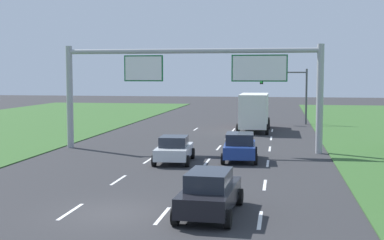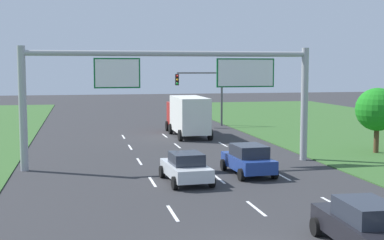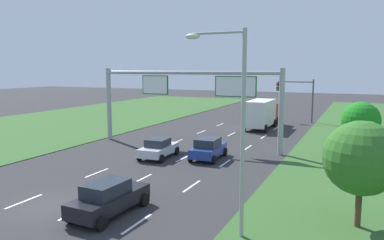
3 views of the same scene
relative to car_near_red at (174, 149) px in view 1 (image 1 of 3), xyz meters
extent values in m
plane|color=#2D2D30|center=(0.11, -11.48, -0.77)|extent=(200.00, 200.00, 0.00)
cube|color=white|center=(-1.64, -11.48, -0.76)|extent=(0.14, 2.40, 0.01)
cube|color=white|center=(-1.64, -5.48, -0.76)|extent=(0.14, 2.40, 0.01)
cube|color=white|center=(-1.64, 0.52, -0.76)|extent=(0.14, 2.40, 0.01)
cube|color=white|center=(-1.64, 6.52, -0.76)|extent=(0.14, 2.40, 0.01)
cube|color=white|center=(-1.64, 12.52, -0.76)|extent=(0.14, 2.40, 0.01)
cube|color=white|center=(-1.64, 18.52, -0.76)|extent=(0.14, 2.40, 0.01)
cube|color=white|center=(1.86, -11.48, -0.76)|extent=(0.14, 2.40, 0.01)
cube|color=white|center=(1.86, -5.48, -0.76)|extent=(0.14, 2.40, 0.01)
cube|color=white|center=(1.86, 0.52, -0.76)|extent=(0.14, 2.40, 0.01)
cube|color=white|center=(1.86, 6.52, -0.76)|extent=(0.14, 2.40, 0.01)
cube|color=white|center=(1.86, 12.52, -0.76)|extent=(0.14, 2.40, 0.01)
cube|color=white|center=(1.86, 18.52, -0.76)|extent=(0.14, 2.40, 0.01)
cube|color=white|center=(5.36, -11.48, -0.76)|extent=(0.14, 2.40, 0.01)
cube|color=white|center=(5.36, -5.48, -0.76)|extent=(0.14, 2.40, 0.01)
cube|color=white|center=(5.36, 0.52, -0.76)|extent=(0.14, 2.40, 0.01)
cube|color=white|center=(5.36, 6.52, -0.76)|extent=(0.14, 2.40, 0.01)
cube|color=white|center=(5.36, 12.52, -0.76)|extent=(0.14, 2.40, 0.01)
cube|color=white|center=(5.36, 18.52, -0.76)|extent=(0.14, 2.40, 0.01)
cube|color=silver|center=(0.00, 0.03, -0.13)|extent=(2.04, 4.07, 0.63)
cube|color=#232833|center=(0.01, -0.09, 0.48)|extent=(1.61, 1.88, 0.58)
cylinder|color=black|center=(-1.01, 1.41, -0.45)|extent=(0.26, 0.65, 0.64)
cylinder|color=black|center=(0.84, 1.52, -0.45)|extent=(0.26, 0.65, 0.64)
cylinder|color=black|center=(-0.84, -1.46, -0.45)|extent=(0.26, 0.65, 0.64)
cylinder|color=black|center=(1.01, -1.35, -0.45)|extent=(0.26, 0.65, 0.64)
cube|color=black|center=(3.53, -11.02, -0.09)|extent=(1.95, 4.47, 0.70)
cube|color=#232833|center=(3.52, -11.24, 0.57)|extent=(1.54, 2.24, 0.62)
cylinder|color=black|center=(2.71, -9.34, -0.45)|extent=(0.25, 0.65, 0.64)
cylinder|color=black|center=(4.50, -9.42, -0.45)|extent=(0.25, 0.65, 0.64)
cylinder|color=black|center=(2.56, -12.62, -0.45)|extent=(0.25, 0.65, 0.64)
cylinder|color=black|center=(4.34, -12.71, -0.45)|extent=(0.25, 0.65, 0.64)
cube|color=navy|center=(3.70, 1.30, -0.10)|extent=(1.99, 4.11, 0.69)
cube|color=#232833|center=(3.71, 1.15, 0.56)|extent=(1.69, 2.15, 0.64)
cylinder|color=black|center=(2.71, 2.71, -0.45)|extent=(0.25, 0.65, 0.64)
cylinder|color=black|center=(4.54, 2.80, -0.45)|extent=(0.25, 0.65, 0.64)
cylinder|color=black|center=(2.85, -0.21, -0.45)|extent=(0.25, 0.65, 0.64)
cylinder|color=black|center=(4.69, -0.12, -0.45)|extent=(0.25, 0.65, 0.64)
cube|color=#B21E19|center=(3.77, 21.38, 0.78)|extent=(2.20, 2.10, 2.20)
cube|color=silver|center=(3.76, 17.26, 1.13)|extent=(2.37, 5.84, 2.89)
cylinder|color=black|center=(2.64, 21.88, -0.32)|extent=(0.28, 0.90, 0.90)
cylinder|color=black|center=(4.90, 21.88, -0.32)|extent=(0.28, 0.90, 0.90)
cylinder|color=black|center=(2.55, 19.58, -0.32)|extent=(0.28, 0.90, 0.90)
cylinder|color=black|center=(4.97, 19.58, -0.32)|extent=(0.28, 0.90, 0.90)
cylinder|color=black|center=(2.54, 14.95, -0.32)|extent=(0.28, 0.90, 0.90)
cylinder|color=black|center=(4.96, 14.94, -0.32)|extent=(0.28, 0.90, 0.90)
cylinder|color=#9EA0A5|center=(-8.29, 4.92, 2.73)|extent=(0.44, 0.44, 7.00)
cylinder|color=#9EA0A5|center=(8.51, 4.92, 2.73)|extent=(0.44, 0.44, 7.00)
cylinder|color=#9EA0A5|center=(0.11, 4.92, 5.83)|extent=(16.80, 0.32, 0.32)
cube|color=#0C5B28|center=(-3.04, 4.92, 4.70)|extent=(2.65, 0.12, 1.74)
cube|color=white|center=(-3.04, 4.85, 4.70)|extent=(2.49, 0.01, 1.58)
cube|color=#0C5B28|center=(4.66, 4.92, 4.70)|extent=(3.60, 0.12, 1.74)
cube|color=white|center=(4.66, 4.85, 4.70)|extent=(3.44, 0.01, 1.58)
cylinder|color=#47494F|center=(8.62, 25.03, 2.03)|extent=(0.20, 0.20, 5.60)
cylinder|color=#47494F|center=(6.37, 25.03, 4.48)|extent=(4.50, 0.14, 0.14)
cube|color=black|center=(4.12, 25.03, 3.83)|extent=(0.32, 0.36, 1.10)
sphere|color=red|center=(4.12, 24.83, 4.20)|extent=(0.22, 0.22, 0.22)
sphere|color=orange|center=(4.12, 24.83, 3.83)|extent=(0.22, 0.22, 0.22)
sphere|color=green|center=(4.12, 24.83, 3.46)|extent=(0.22, 0.22, 0.22)
camera|label=1|loc=(5.98, -29.97, 4.35)|focal=50.00mm
camera|label=2|loc=(-5.21, -26.06, 5.05)|focal=50.00mm
camera|label=3|loc=(14.24, -25.09, 6.16)|focal=35.00mm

